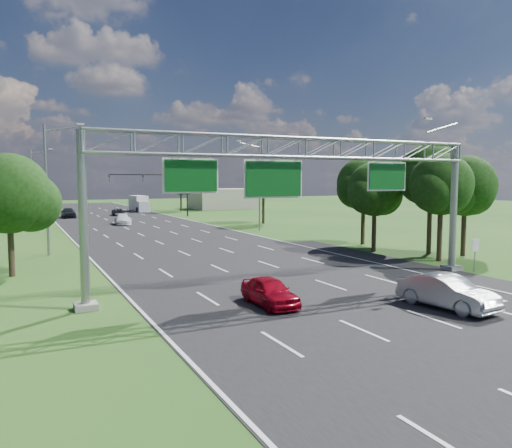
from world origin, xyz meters
TOP-DOWN VIEW (x-y plane):
  - ground at (0.00, 30.00)m, footprint 220.00×220.00m
  - road at (0.00, 30.00)m, footprint 18.00×180.00m
  - road_flare at (10.20, 14.00)m, footprint 3.00×30.00m
  - sign_gantry at (0.33, 12.00)m, footprint 23.50×1.00m
  - regulatory_sign at (12.40, 10.98)m, footprint 0.60×0.08m
  - traffic_signal at (7.48, 65.00)m, footprint 12.21×0.24m
  - streetlight_l_near at (-11.30, 30.00)m, footprint 2.97×0.22m
  - streetlight_l_far at (-11.30, 65.00)m, footprint 2.97×0.22m
  - streetlight_r_mid at (11.30, 40.00)m, footprint 2.97×0.22m
  - tree_cluster_right at (14.80, 19.19)m, footprint 9.91×14.60m
  - tree_verge_la at (-13.92, 22.04)m, footprint 5.76×4.80m
  - tree_verge_lc at (-12.92, 70.04)m, footprint 5.76×4.80m
  - tree_verge_rd at (16.08, 48.04)m, footprint 5.76×4.80m
  - tree_verge_re at (14.08, 78.04)m, footprint 5.76×4.80m
  - building_right at (24.00, 82.00)m, footprint 12.00×9.00m
  - red_coupe at (-3.23, 9.06)m, footprint 1.60×3.89m
  - silver_sedan at (3.73, 5.09)m, footprint 2.17×4.76m
  - car_queue_a at (-1.15, 54.64)m, footprint 2.29×4.75m
  - car_queue_b at (1.37, 71.65)m, footprint 2.10×4.05m
  - car_queue_c at (-6.39, 69.92)m, footprint 1.99×4.71m
  - box_truck at (6.95, 80.99)m, footprint 2.58×7.70m

SIDE VIEW (x-z plane):
  - ground at x=0.00m, z-range 0.00..0.00m
  - road at x=0.00m, z-range -0.01..0.01m
  - road_flare at x=10.20m, z-range -0.01..0.01m
  - car_queue_b at x=1.37m, z-range 0.00..1.09m
  - red_coupe at x=-3.23m, z-range 0.00..1.32m
  - car_queue_a at x=-1.15m, z-range 0.00..1.33m
  - silver_sedan at x=3.73m, z-range 0.00..1.51m
  - car_queue_c at x=-6.39m, z-range 0.00..1.59m
  - box_truck at x=6.95m, z-range -0.06..2.81m
  - regulatory_sign at x=12.40m, z-range 0.46..2.56m
  - building_right at x=24.00m, z-range 0.00..4.00m
  - tree_verge_la at x=-13.92m, z-range 1.06..8.46m
  - tree_verge_lc at x=-12.92m, z-range 1.17..8.79m
  - traffic_signal at x=7.48m, z-range 1.67..8.67m
  - tree_verge_re at x=14.08m, z-range 1.28..9.12m
  - tree_cluster_right at x=14.80m, z-range 0.97..9.65m
  - streetlight_l_near at x=-11.30m, z-range 0.50..10.66m
  - streetlight_l_far at x=-11.30m, z-range 0.50..10.66m
  - streetlight_r_mid at x=11.30m, z-range 0.50..10.66m
  - tree_verge_rd at x=16.08m, z-range 1.49..9.77m
  - sign_gantry at x=0.33m, z-range 2.11..11.67m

